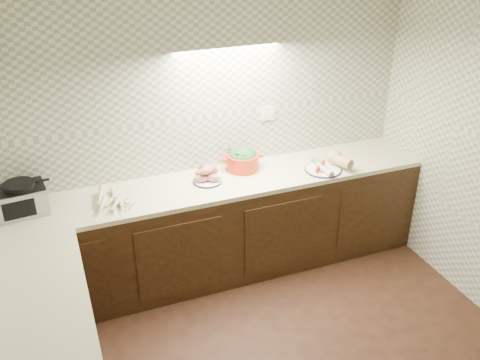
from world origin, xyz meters
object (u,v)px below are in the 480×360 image
object	(u,v)px
parsnip_pile	(120,199)
dutch_oven	(243,159)
toaster_oven	(22,199)
onion_bowl	(207,171)
veg_plate	(329,162)
sweet_potato_plate	(207,175)

from	to	relation	value
parsnip_pile	dutch_oven	distance (m)	1.11
toaster_oven	parsnip_pile	distance (m)	0.71
onion_bowl	veg_plate	xyz separation A→B (m)	(1.03, -0.25, 0.01)
onion_bowl	parsnip_pile	bearing A→B (deg)	-165.65
onion_bowl	sweet_potato_plate	bearing A→B (deg)	-105.35
toaster_oven	veg_plate	size ratio (longest dim) A/B	0.94
dutch_oven	veg_plate	size ratio (longest dim) A/B	0.90
onion_bowl	veg_plate	bearing A→B (deg)	-13.71
toaster_oven	onion_bowl	bearing A→B (deg)	-2.23
sweet_potato_plate	onion_bowl	distance (m)	0.12
parsnip_pile	sweet_potato_plate	xyz separation A→B (m)	(0.73, 0.08, 0.03)
sweet_potato_plate	veg_plate	xyz separation A→B (m)	(1.06, -0.14, -0.00)
veg_plate	dutch_oven	bearing A→B (deg)	160.22
sweet_potato_plate	dutch_oven	size ratio (longest dim) A/B	0.70
parsnip_pile	veg_plate	xyz separation A→B (m)	(1.80, -0.06, 0.02)
sweet_potato_plate	onion_bowl	xyz separation A→B (m)	(0.03, 0.11, -0.01)
toaster_oven	onion_bowl	distance (m)	1.46
toaster_oven	veg_plate	world-z (taller)	toaster_oven
onion_bowl	veg_plate	size ratio (longest dim) A/B	0.39
toaster_oven	veg_plate	xyz separation A→B (m)	(2.49, -0.17, -0.06)
dutch_oven	veg_plate	bearing A→B (deg)	-14.71
toaster_oven	onion_bowl	xyz separation A→B (m)	(1.46, 0.09, -0.07)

